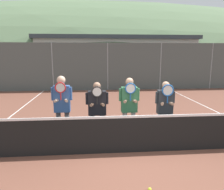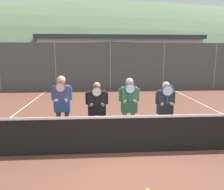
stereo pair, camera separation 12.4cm
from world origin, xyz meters
TOP-DOWN VIEW (x-y plane):
  - ground_plane at (0.00, 0.00)m, footprint 120.00×120.00m
  - hill_distant at (0.00, 49.27)m, footprint 126.49×70.27m
  - clubhouse_building at (1.42, 18.09)m, footprint 15.94×5.50m
  - fence_back at (-0.00, 9.39)m, footprint 21.46×0.06m
  - tennis_net at (0.00, 0.00)m, footprint 11.32×0.09m
  - court_line_left_sideline at (-4.21, 3.00)m, footprint 0.05×16.00m
  - player_leftmost at (-1.81, 0.74)m, footprint 0.55×0.34m
  - player_center_left at (-0.87, 0.64)m, footprint 0.61×0.34m
  - player_center_right at (-0.00, 0.68)m, footprint 0.56×0.34m
  - player_rightmost at (0.97, 0.59)m, footprint 0.54×0.34m
  - car_far_left at (-6.39, 11.83)m, footprint 4.70×2.00m
  - car_left_of_center at (-1.35, 11.72)m, footprint 4.43×2.06m
  - car_center at (3.37, 11.86)m, footprint 4.05×2.07m
  - car_right_of_center at (8.13, 11.93)m, footprint 4.52×2.05m
  - tennis_ball_on_court at (0.01, -1.58)m, footprint 0.07×0.07m

SIDE VIEW (x-z plane):
  - ground_plane at x=0.00m, z-range 0.00..0.00m
  - hill_distant at x=0.00m, z-range -12.30..12.30m
  - court_line_left_sideline at x=-4.21m, z-range 0.00..0.01m
  - tennis_ball_on_court at x=0.01m, z-range 0.00..0.07m
  - tennis_net at x=0.00m, z-range -0.03..1.02m
  - car_far_left at x=-6.39m, z-range 0.02..1.73m
  - car_left_of_center at x=-1.35m, z-range 0.02..1.76m
  - car_center at x=3.37m, z-range 0.02..1.76m
  - car_right_of_center at x=8.13m, z-range 0.01..1.85m
  - player_rightmost at x=0.97m, z-range 0.15..1.85m
  - player_center_left at x=-0.87m, z-range 0.16..1.85m
  - player_center_right at x=0.00m, z-range 0.16..1.96m
  - player_leftmost at x=-1.81m, z-range 0.17..2.03m
  - fence_back at x=0.00m, z-range 0.00..3.09m
  - clubhouse_building at x=1.42m, z-range 0.02..4.12m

